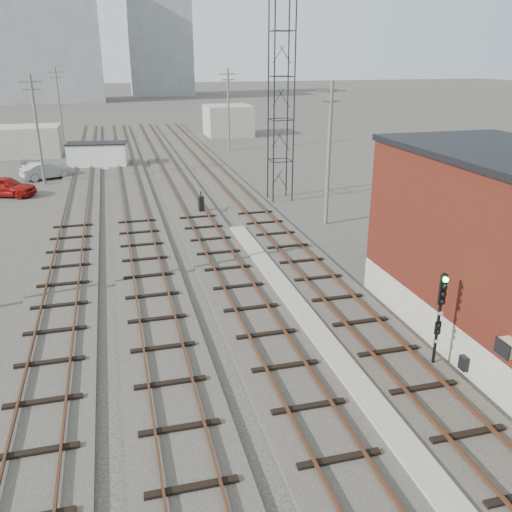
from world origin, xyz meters
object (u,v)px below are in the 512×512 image
object	(u,v)px
signal_mast	(439,315)
car_silver	(47,171)
car_grey	(43,167)
car_red	(5,186)
site_trailer	(98,155)
switch_stand	(201,204)

from	to	relation	value
signal_mast	car_silver	xyz separation A→B (m)	(-16.14, 36.57, -1.33)
signal_mast	car_grey	xyz separation A→B (m)	(-16.77, 39.24, -1.49)
car_grey	car_red	bearing A→B (deg)	-168.00
site_trailer	car_silver	world-z (taller)	site_trailer
signal_mast	car_red	size ratio (longest dim) A/B	0.78
car_silver	car_red	bearing A→B (deg)	132.74
car_red	car_grey	world-z (taller)	car_red
signal_mast	car_red	distance (m)	35.89
car_grey	switch_stand	bearing A→B (deg)	-120.65
switch_stand	site_trailer	xyz separation A→B (m)	(-7.07, 19.03, 0.52)
switch_stand	car_silver	distance (m)	18.68
switch_stand	car_red	distance (m)	16.54
signal_mast	switch_stand	size ratio (longest dim) A/B	2.45
car_red	site_trailer	bearing A→B (deg)	-13.41
car_silver	car_grey	bearing A→B (deg)	-10.68
signal_mast	switch_stand	distance (m)	22.35
site_trailer	car_silver	bearing A→B (deg)	-129.00
site_trailer	car_red	size ratio (longest dim) A/B	1.29
car_grey	site_trailer	bearing A→B (deg)	-47.63
switch_stand	car_silver	bearing A→B (deg)	119.59
site_trailer	car_grey	xyz separation A→B (m)	(-4.99, -1.59, -0.64)
signal_mast	switch_stand	bearing A→B (deg)	102.16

